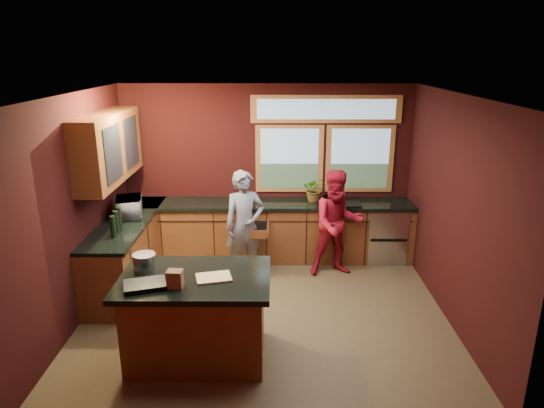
{
  "coord_description": "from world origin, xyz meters",
  "views": [
    {
      "loc": [
        0.11,
        -5.44,
        3.16
      ],
      "look_at": [
        0.08,
        0.4,
        1.31
      ],
      "focal_mm": 32.0,
      "sensor_mm": 36.0,
      "label": 1
    }
  ],
  "objects_px": {
    "person_red": "(337,223)",
    "cutting_board": "(214,278)",
    "island": "(197,316)",
    "person_grey": "(245,225)",
    "stock_pot": "(145,262)"
  },
  "relations": [
    {
      "from": "person_red",
      "to": "person_grey",
      "type": "bearing_deg",
      "value": 175.58
    },
    {
      "from": "stock_pot",
      "to": "cutting_board",
      "type": "bearing_deg",
      "value": -14.93
    },
    {
      "from": "island",
      "to": "cutting_board",
      "type": "xyz_separation_m",
      "value": [
        0.2,
        -0.05,
        0.48
      ]
    },
    {
      "from": "island",
      "to": "person_grey",
      "type": "relative_size",
      "value": 0.98
    },
    {
      "from": "person_red",
      "to": "cutting_board",
      "type": "relative_size",
      "value": 4.5
    },
    {
      "from": "person_grey",
      "to": "stock_pot",
      "type": "bearing_deg",
      "value": -136.2
    },
    {
      "from": "island",
      "to": "person_grey",
      "type": "bearing_deg",
      "value": 78.4
    },
    {
      "from": "island",
      "to": "person_grey",
      "type": "xyz_separation_m",
      "value": [
        0.4,
        1.94,
        0.32
      ]
    },
    {
      "from": "cutting_board",
      "to": "stock_pot",
      "type": "xyz_separation_m",
      "value": [
        -0.75,
        0.2,
        0.08
      ]
    },
    {
      "from": "island",
      "to": "person_red",
      "type": "bearing_deg",
      "value": 49.83
    },
    {
      "from": "island",
      "to": "stock_pot",
      "type": "relative_size",
      "value": 6.46
    },
    {
      "from": "cutting_board",
      "to": "stock_pot",
      "type": "bearing_deg",
      "value": 165.07
    },
    {
      "from": "cutting_board",
      "to": "stock_pot",
      "type": "relative_size",
      "value": 1.46
    },
    {
      "from": "person_grey",
      "to": "person_red",
      "type": "bearing_deg",
      "value": -13.63
    },
    {
      "from": "stock_pot",
      "to": "person_grey",
      "type": "bearing_deg",
      "value": 62.09
    }
  ]
}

